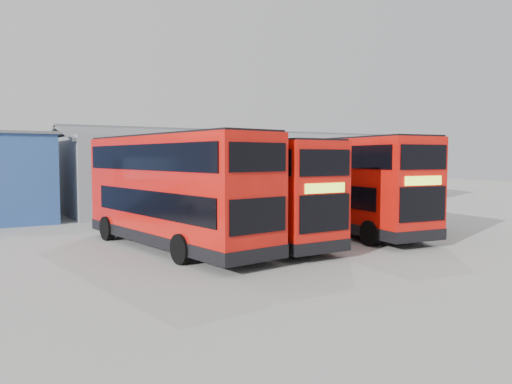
% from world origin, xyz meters
% --- Properties ---
extents(ground_plane, '(120.00, 120.00, 0.00)m').
position_xyz_m(ground_plane, '(0.00, 0.00, 0.00)').
color(ground_plane, gray).
rests_on(ground_plane, ground).
extents(maintenance_shed, '(30.50, 12.00, 5.89)m').
position_xyz_m(maintenance_shed, '(8.00, 20.00, 2.60)').
color(maintenance_shed, gray).
rests_on(maintenance_shed, ground).
extents(double_decker_left, '(4.10, 11.16, 4.62)m').
position_xyz_m(double_decker_left, '(-5.36, 3.87, 2.30)').
color(double_decker_left, red).
rests_on(double_decker_left, ground).
extents(double_decker_centre, '(2.77, 10.40, 4.38)m').
position_xyz_m(double_decker_centre, '(-1.86, 3.79, 2.18)').
color(double_decker_centre, red).
rests_on(double_decker_centre, ground).
extents(double_decker_right, '(3.76, 11.14, 4.63)m').
position_xyz_m(double_decker_right, '(3.61, 3.89, 2.30)').
color(double_decker_right, red).
rests_on(double_decker_right, ground).
extents(single_decker_blue, '(3.06, 10.42, 2.79)m').
position_xyz_m(single_decker_blue, '(7.61, 7.72, 1.38)').
color(single_decker_blue, '#0E0D3B').
rests_on(single_decker_blue, ground).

